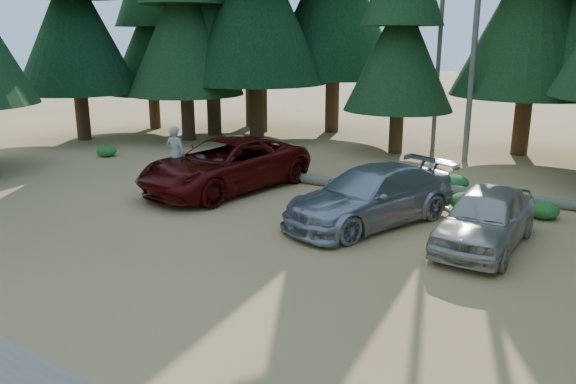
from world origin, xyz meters
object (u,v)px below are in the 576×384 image
log_left (276,174)px  log_right (503,196)px  frisbee_player (176,154)px  log_mid (374,181)px  silver_minivan_right (486,217)px  red_pickup (226,165)px  silver_minivan_center (371,196)px

log_left → log_right: log_left is taller
frisbee_player → log_mid: size_ratio=0.62×
log_left → silver_minivan_right: bearing=-21.6°
silver_minivan_right → frisbee_player: 10.31m
silver_minivan_right → log_left: size_ratio=0.93×
red_pickup → silver_minivan_right: size_ratio=1.43×
red_pickup → frisbee_player: size_ratio=3.31×
silver_minivan_right → log_mid: size_ratio=1.43×
silver_minivan_right → log_left: 8.92m
silver_minivan_center → frisbee_player: size_ratio=2.86×
silver_minivan_center → log_left: size_ratio=1.15×
log_mid → log_right: size_ratio=0.64×
silver_minivan_center → log_right: silver_minivan_center is taller
log_mid → silver_minivan_right: bearing=0.1°
red_pickup → log_left: bearing=82.3°
silver_minivan_right → log_left: bearing=161.0°
red_pickup → silver_minivan_center: 5.82m
log_left → red_pickup: bearing=-107.5°
red_pickup → frisbee_player: frisbee_player is taller
log_mid → red_pickup: bearing=-99.1°
silver_minivan_right → frisbee_player: size_ratio=2.31×
silver_minivan_right → frisbee_player: bearing=-177.7°
log_right → log_mid: bearing=-179.1°
red_pickup → log_mid: bearing=48.2°
frisbee_player → log_left: 3.96m
silver_minivan_right → log_mid: silver_minivan_right is taller
silver_minivan_center → frisbee_player: frisbee_player is taller
log_mid → silver_minivan_center: bearing=-26.5°
log_left → log_mid: 3.65m
silver_minivan_center → log_right: 5.18m
frisbee_player → log_right: bearing=-165.8°
log_left → log_right: bearing=8.9°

